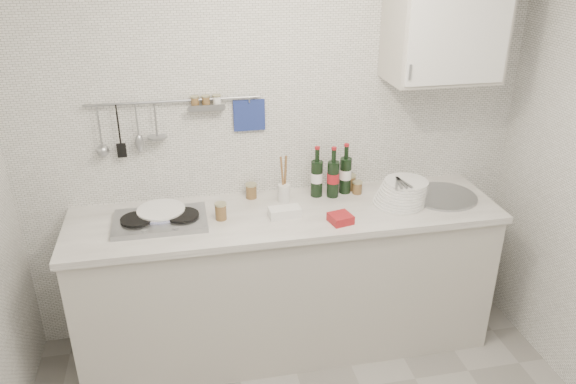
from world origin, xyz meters
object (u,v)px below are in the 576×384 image
(wall_cabinet, at_px, (446,16))
(utensil_crock, at_px, (284,190))
(plate_stack_sink, at_px, (402,193))
(wine_bottles, at_px, (332,171))
(plate_stack_hob, at_px, (159,214))

(wall_cabinet, bearing_deg, utensil_crock, 178.76)
(plate_stack_sink, height_order, wine_bottles, wine_bottles)
(wall_cabinet, bearing_deg, plate_stack_hob, -177.96)
(plate_stack_hob, relative_size, wine_bottles, 0.94)
(wine_bottles, bearing_deg, plate_stack_sink, -25.77)
(plate_stack_hob, distance_m, wine_bottles, 1.03)
(wall_cabinet, distance_m, plate_stack_hob, 1.89)
(wall_cabinet, relative_size, wine_bottles, 2.26)
(plate_stack_hob, height_order, utensil_crock, utensil_crock)
(plate_stack_sink, distance_m, utensil_crock, 0.69)
(plate_stack_hob, height_order, plate_stack_sink, plate_stack_sink)
(wall_cabinet, height_order, plate_stack_sink, wall_cabinet)
(plate_stack_hob, xyz_separation_m, plate_stack_sink, (1.39, -0.08, 0.03))
(wall_cabinet, bearing_deg, plate_stack_sink, -148.48)
(plate_stack_hob, distance_m, plate_stack_sink, 1.39)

